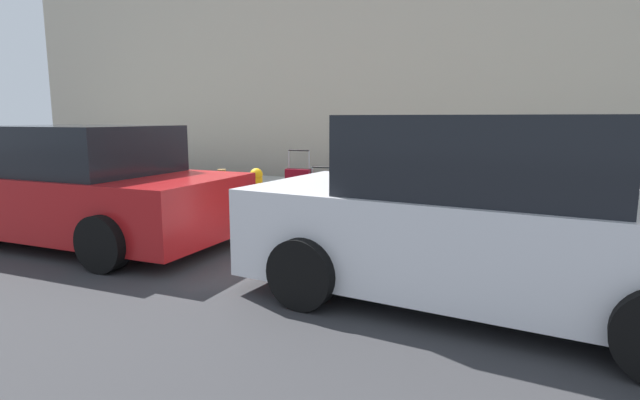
{
  "coord_description": "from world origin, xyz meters",
  "views": [
    {
      "loc": [
        -4.99,
        6.43,
        1.67
      ],
      "look_at": [
        -2.08,
        0.46,
        0.58
      ],
      "focal_mm": 28.26,
      "sensor_mm": 36.0,
      "label": 1
    }
  ],
  "objects_px": {
    "suitcase_olive_2": "(382,204)",
    "bollard_post": "(222,190)",
    "suitcase_silver_1": "(418,204)",
    "suitcase_teal_4": "(321,199)",
    "parking_meter": "(545,173)",
    "suitcase_red_3": "(351,199)",
    "fire_hydrant": "(257,189)",
    "suitcase_navy_0": "(452,206)",
    "suitcase_maroon_5": "(299,192)",
    "parked_car_white_0": "(483,217)",
    "parked_car_red_1": "(81,188)"
  },
  "relations": [
    {
      "from": "parked_car_red_1",
      "to": "bollard_post",
      "type": "bearing_deg",
      "value": -109.49
    },
    {
      "from": "parked_car_white_0",
      "to": "suitcase_silver_1",
      "type": "bearing_deg",
      "value": -62.19
    },
    {
      "from": "suitcase_olive_2",
      "to": "fire_hydrant",
      "type": "height_order",
      "value": "suitcase_olive_2"
    },
    {
      "from": "suitcase_red_3",
      "to": "parked_car_red_1",
      "type": "xyz_separation_m",
      "value": [
        3.0,
        2.26,
        0.27
      ]
    },
    {
      "from": "parking_meter",
      "to": "parked_car_red_1",
      "type": "relative_size",
      "value": 0.29
    },
    {
      "from": "suitcase_red_3",
      "to": "suitcase_maroon_5",
      "type": "distance_m",
      "value": 0.91
    },
    {
      "from": "suitcase_olive_2",
      "to": "parked_car_red_1",
      "type": "xyz_separation_m",
      "value": [
        3.5,
        2.24,
        0.3
      ]
    },
    {
      "from": "bollard_post",
      "to": "parked_car_red_1",
      "type": "bearing_deg",
      "value": 70.51
    },
    {
      "from": "suitcase_olive_2",
      "to": "suitcase_red_3",
      "type": "xyz_separation_m",
      "value": [
        0.5,
        -0.02,
        0.03
      ]
    },
    {
      "from": "suitcase_olive_2",
      "to": "bollard_post",
      "type": "relative_size",
      "value": 1.33
    },
    {
      "from": "parking_meter",
      "to": "parked_car_white_0",
      "type": "relative_size",
      "value": 0.29
    },
    {
      "from": "suitcase_teal_4",
      "to": "parked_car_red_1",
      "type": "xyz_separation_m",
      "value": [
        2.55,
        2.18,
        0.29
      ]
    },
    {
      "from": "suitcase_navy_0",
      "to": "suitcase_red_3",
      "type": "xyz_separation_m",
      "value": [
        1.51,
        -0.05,
        -0.03
      ]
    },
    {
      "from": "suitcase_red_3",
      "to": "suitcase_navy_0",
      "type": "bearing_deg",
      "value": 177.99
    },
    {
      "from": "parking_meter",
      "to": "suitcase_silver_1",
      "type": "bearing_deg",
      "value": 9.52
    },
    {
      "from": "suitcase_teal_4",
      "to": "parking_meter",
      "type": "bearing_deg",
      "value": -173.9
    },
    {
      "from": "suitcase_navy_0",
      "to": "parking_meter",
      "type": "height_order",
      "value": "parking_meter"
    },
    {
      "from": "suitcase_olive_2",
      "to": "parked_car_white_0",
      "type": "xyz_separation_m",
      "value": [
        -1.72,
        2.24,
        0.35
      ]
    },
    {
      "from": "bollard_post",
      "to": "parking_meter",
      "type": "relative_size",
      "value": 0.54
    },
    {
      "from": "bollard_post",
      "to": "parking_meter",
      "type": "height_order",
      "value": "parking_meter"
    },
    {
      "from": "fire_hydrant",
      "to": "suitcase_olive_2",
      "type": "bearing_deg",
      "value": 179.4
    },
    {
      "from": "suitcase_navy_0",
      "to": "suitcase_teal_4",
      "type": "height_order",
      "value": "suitcase_teal_4"
    },
    {
      "from": "suitcase_navy_0",
      "to": "suitcase_teal_4",
      "type": "distance_m",
      "value": 1.96
    },
    {
      "from": "bollard_post",
      "to": "suitcase_olive_2",
      "type": "bearing_deg",
      "value": -177.36
    },
    {
      "from": "suitcase_silver_1",
      "to": "suitcase_olive_2",
      "type": "relative_size",
      "value": 0.79
    },
    {
      "from": "parked_car_white_0",
      "to": "suitcase_maroon_5",
      "type": "bearing_deg",
      "value": -36.5
    },
    {
      "from": "suitcase_teal_4",
      "to": "suitcase_red_3",
      "type": "bearing_deg",
      "value": -170.53
    },
    {
      "from": "suitcase_olive_2",
      "to": "parking_meter",
      "type": "relative_size",
      "value": 0.72
    },
    {
      "from": "suitcase_olive_2",
      "to": "suitcase_silver_1",
      "type": "bearing_deg",
      "value": -179.3
    },
    {
      "from": "suitcase_red_3",
      "to": "fire_hydrant",
      "type": "distance_m",
      "value": 1.67
    },
    {
      "from": "suitcase_silver_1",
      "to": "parking_meter",
      "type": "height_order",
      "value": "parking_meter"
    },
    {
      "from": "suitcase_silver_1",
      "to": "suitcase_red_3",
      "type": "relative_size",
      "value": 0.83
    },
    {
      "from": "parking_meter",
      "to": "suitcase_maroon_5",
      "type": "bearing_deg",
      "value": 3.16
    },
    {
      "from": "suitcase_navy_0",
      "to": "suitcase_silver_1",
      "type": "height_order",
      "value": "suitcase_navy_0"
    },
    {
      "from": "suitcase_olive_2",
      "to": "fire_hydrant",
      "type": "distance_m",
      "value": 2.18
    },
    {
      "from": "fire_hydrant",
      "to": "suitcase_silver_1",
      "type": "bearing_deg",
      "value": 179.65
    },
    {
      "from": "parked_car_white_0",
      "to": "suitcase_teal_4",
      "type": "bearing_deg",
      "value": -39.2
    },
    {
      "from": "fire_hydrant",
      "to": "bollard_post",
      "type": "bearing_deg",
      "value": 14.45
    },
    {
      "from": "fire_hydrant",
      "to": "parking_meter",
      "type": "height_order",
      "value": "parking_meter"
    },
    {
      "from": "suitcase_silver_1",
      "to": "bollard_post",
      "type": "height_order",
      "value": "suitcase_silver_1"
    },
    {
      "from": "suitcase_navy_0",
      "to": "suitcase_olive_2",
      "type": "xyz_separation_m",
      "value": [
        1.01,
        -0.03,
        -0.06
      ]
    },
    {
      "from": "bollard_post",
      "to": "parked_car_white_0",
      "type": "relative_size",
      "value": 0.16
    },
    {
      "from": "suitcase_olive_2",
      "to": "parked_car_white_0",
      "type": "distance_m",
      "value": 2.84
    },
    {
      "from": "suitcase_silver_1",
      "to": "parked_car_white_0",
      "type": "relative_size",
      "value": 0.17
    },
    {
      "from": "suitcase_navy_0",
      "to": "suitcase_maroon_5",
      "type": "height_order",
      "value": "suitcase_maroon_5"
    },
    {
      "from": "suitcase_teal_4",
      "to": "parked_car_red_1",
      "type": "distance_m",
      "value": 3.36
    },
    {
      "from": "parking_meter",
      "to": "suitcase_teal_4",
      "type": "bearing_deg",
      "value": 6.1
    },
    {
      "from": "fire_hydrant",
      "to": "parking_meter",
      "type": "distance_m",
      "value": 4.33
    },
    {
      "from": "suitcase_teal_4",
      "to": "fire_hydrant",
      "type": "relative_size",
      "value": 1.13
    },
    {
      "from": "bollard_post",
      "to": "parked_car_red_1",
      "type": "xyz_separation_m",
      "value": [
        0.75,
        2.11,
        0.25
      ]
    }
  ]
}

